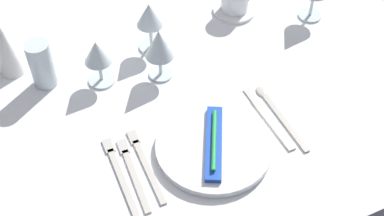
% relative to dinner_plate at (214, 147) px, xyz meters
% --- Properties ---
extents(dining_table, '(1.80, 1.11, 0.74)m').
position_rel_dinner_plate_xyz_m(dining_table, '(-0.03, 0.26, -0.09)').
color(dining_table, white).
rests_on(dining_table, ground).
extents(dinner_plate, '(0.27, 0.27, 0.02)m').
position_rel_dinner_plate_xyz_m(dinner_plate, '(0.00, 0.00, 0.00)').
color(dinner_plate, white).
rests_on(dinner_plate, dining_table).
extents(toothbrush_package, '(0.13, 0.20, 0.02)m').
position_rel_dinner_plate_xyz_m(toothbrush_package, '(0.00, 0.00, 0.02)').
color(toothbrush_package, blue).
rests_on(toothbrush_package, dinner_plate).
extents(fork_outer, '(0.02, 0.22, 0.00)m').
position_rel_dinner_plate_xyz_m(fork_outer, '(-0.16, 0.03, -0.01)').
color(fork_outer, beige).
rests_on(fork_outer, dining_table).
extents(fork_inner, '(0.03, 0.21, 0.00)m').
position_rel_dinner_plate_xyz_m(fork_inner, '(-0.19, 0.02, -0.01)').
color(fork_inner, beige).
rests_on(fork_inner, dining_table).
extents(fork_salad, '(0.02, 0.22, 0.00)m').
position_rel_dinner_plate_xyz_m(fork_salad, '(-0.22, 0.02, -0.01)').
color(fork_salad, beige).
rests_on(fork_salad, dining_table).
extents(dinner_knife, '(0.02, 0.22, 0.00)m').
position_rel_dinner_plate_xyz_m(dinner_knife, '(0.16, 0.02, -0.01)').
color(dinner_knife, beige).
rests_on(dinner_knife, dining_table).
extents(spoon_soup, '(0.03, 0.23, 0.01)m').
position_rel_dinner_plate_xyz_m(spoon_soup, '(0.19, 0.05, -0.01)').
color(spoon_soup, beige).
rests_on(spoon_soup, dining_table).
extents(saucer_left, '(0.12, 0.12, 0.01)m').
position_rel_dinner_plate_xyz_m(saucer_left, '(0.28, 0.44, -0.00)').
color(saucer_left, white).
rests_on(saucer_left, dining_table).
extents(wine_glass_centre, '(0.07, 0.07, 0.13)m').
position_rel_dinner_plate_xyz_m(wine_glass_centre, '(-0.16, 0.32, 0.08)').
color(wine_glass_centre, silver).
rests_on(wine_glass_centre, dining_table).
extents(wine_glass_right, '(0.07, 0.07, 0.14)m').
position_rel_dinner_plate_xyz_m(wine_glass_right, '(-0.00, 0.39, 0.09)').
color(wine_glass_right, silver).
rests_on(wine_glass_right, dining_table).
extents(wine_glass_far, '(0.07, 0.07, 0.15)m').
position_rel_dinner_plate_xyz_m(wine_glass_far, '(-0.02, 0.28, 0.09)').
color(wine_glass_far, silver).
rests_on(wine_glass_far, dining_table).
extents(drink_tumbler, '(0.06, 0.06, 0.13)m').
position_rel_dinner_plate_xyz_m(drink_tumbler, '(-0.30, 0.37, 0.05)').
color(drink_tumbler, silver).
rests_on(drink_tumbler, dining_table).
extents(napkin_folded, '(0.07, 0.07, 0.16)m').
position_rel_dinner_plate_xyz_m(napkin_folded, '(-0.37, 0.45, 0.07)').
color(napkin_folded, white).
rests_on(napkin_folded, dining_table).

